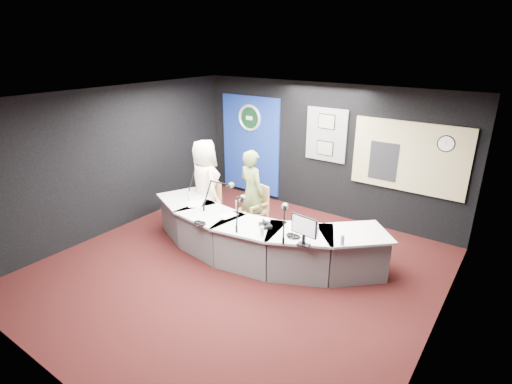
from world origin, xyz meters
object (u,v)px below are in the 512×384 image
Objects in this scene: person_man at (205,184)px; person_woman at (252,192)px; armchair_right at (252,211)px; broadcast_desk at (255,237)px; armchair_left at (206,203)px.

person_woman is (0.93, 0.30, -0.06)m from person_man.
broadcast_desk is at bearing -35.26° from armchair_right.
person_man is (-0.93, -0.30, 0.46)m from armchair_right.
armchair_right reaches higher than broadcast_desk.
person_woman is (-0.60, 0.74, 0.47)m from broadcast_desk.
armchair_left is 0.56× the size of person_man.
armchair_right is at bearing 128.89° from broadcast_desk.
person_man is 1.07× the size of person_woman.
armchair_right is 0.40m from person_woman.
armchair_left reaches higher than broadcast_desk.
armchair_right is 0.53× the size of person_woman.
person_man is (-1.52, 0.44, 0.53)m from broadcast_desk.
broadcast_desk is at bearing -169.22° from person_man.
broadcast_desk is 1.59m from armchair_left.
person_man reaches higher than person_woman.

